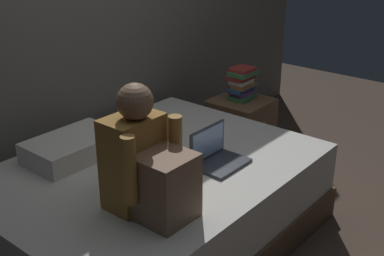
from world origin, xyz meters
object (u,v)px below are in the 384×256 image
(nightstand, at_px, (240,130))
(person_sitting, at_px, (146,165))
(laptop, at_px, (216,155))
(pillow, at_px, (73,147))
(book_stack, at_px, (242,83))
(bed, at_px, (154,204))

(nightstand, relative_size, person_sitting, 0.81)
(laptop, bearing_deg, person_sitting, -176.35)
(laptop, xyz_separation_m, pillow, (-0.49, 0.73, 0.01))
(book_stack, bearing_deg, nightstand, -140.44)
(laptop, xyz_separation_m, book_stack, (1.06, 0.54, 0.08))
(bed, distance_m, laptop, 0.50)
(bed, height_order, person_sitting, person_sitting)
(person_sitting, distance_m, book_stack, 1.79)
(bed, xyz_separation_m, laptop, (0.25, -0.28, 0.33))
(laptop, relative_size, pillow, 0.57)
(laptop, relative_size, book_stack, 1.18)
(nightstand, bearing_deg, laptop, -153.13)
(pillow, distance_m, book_stack, 1.56)
(pillow, bearing_deg, bed, -62.62)
(nightstand, bearing_deg, book_stack, 39.56)
(person_sitting, relative_size, pillow, 1.17)
(bed, bearing_deg, pillow, 117.38)
(nightstand, xyz_separation_m, person_sitting, (-1.67, -0.57, 0.52))
(book_stack, bearing_deg, person_sitting, -160.98)
(nightstand, distance_m, pillow, 1.58)
(person_sitting, bearing_deg, book_stack, 19.02)
(person_sitting, relative_size, laptop, 2.05)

